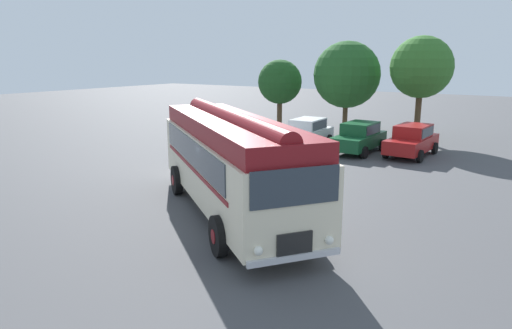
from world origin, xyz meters
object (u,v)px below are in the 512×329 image
Objects in this scene: car_near_left at (307,133)px; car_mid_left at (359,137)px; car_mid_right at (412,140)px; vintage_bus at (231,159)px.

car_near_left is 3.14m from car_mid_left.
car_mid_left and car_mid_right have the same top height.
car_near_left and car_mid_right have the same top height.
vintage_bus is 2.23× the size of car_mid_right.
car_mid_right is at bearing 8.01° from car_near_left.
car_mid_right is (5.82, 0.82, 0.00)m from car_near_left.
car_near_left is at bearing 105.55° from vintage_bus.
car_near_left is at bearing -176.93° from car_mid_left.
vintage_bus is at bearing -101.00° from car_mid_right.
car_mid_right is (2.49, 12.80, -1.05)m from vintage_bus.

